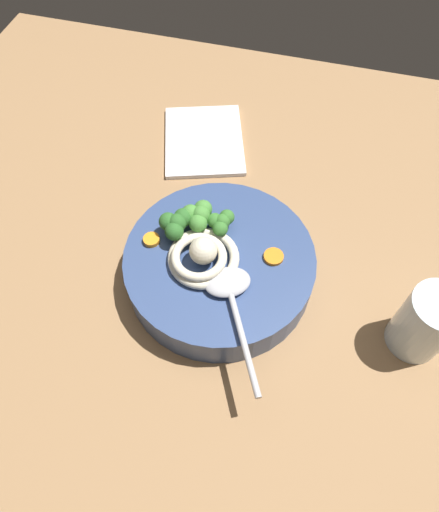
{
  "coord_description": "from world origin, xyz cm",
  "views": [
    {
      "loc": [
        28.39,
        12.28,
        60.07
      ],
      "look_at": [
        -3.34,
        3.73,
        8.46
      ],
      "focal_mm": 32.06,
      "sensor_mm": 36.0,
      "label": 1
    }
  ],
  "objects_px": {
    "soup_bowl": "(220,266)",
    "noodle_pile": "(202,256)",
    "soup_spoon": "(230,291)",
    "folded_napkin": "(204,140)",
    "drinking_glass": "(426,323)"
  },
  "relations": [
    {
      "from": "soup_bowl",
      "to": "noodle_pile",
      "type": "distance_m",
      "value": 0.05
    },
    {
      "from": "folded_napkin",
      "to": "soup_bowl",
      "type": "bearing_deg",
      "value": 20.81
    },
    {
      "from": "soup_spoon",
      "to": "folded_napkin",
      "type": "height_order",
      "value": "soup_spoon"
    },
    {
      "from": "noodle_pile",
      "to": "drinking_glass",
      "type": "distance_m",
      "value": 0.29
    },
    {
      "from": "noodle_pile",
      "to": "soup_spoon",
      "type": "height_order",
      "value": "noodle_pile"
    },
    {
      "from": "soup_spoon",
      "to": "drinking_glass",
      "type": "height_order",
      "value": "drinking_glass"
    },
    {
      "from": "noodle_pile",
      "to": "folded_napkin",
      "type": "relative_size",
      "value": 0.62
    },
    {
      "from": "drinking_glass",
      "to": "folded_napkin",
      "type": "relative_size",
      "value": 0.62
    },
    {
      "from": "noodle_pile",
      "to": "folded_napkin",
      "type": "distance_m",
      "value": 0.29
    },
    {
      "from": "soup_bowl",
      "to": "noodle_pile",
      "type": "height_order",
      "value": "noodle_pile"
    },
    {
      "from": "drinking_glass",
      "to": "folded_napkin",
      "type": "xyz_separation_m",
      "value": [
        -0.28,
        -0.37,
        -0.05
      ]
    },
    {
      "from": "drinking_glass",
      "to": "folded_napkin",
      "type": "distance_m",
      "value": 0.47
    },
    {
      "from": "soup_bowl",
      "to": "folded_napkin",
      "type": "bearing_deg",
      "value": -159.19
    },
    {
      "from": "soup_bowl",
      "to": "noodle_pile",
      "type": "relative_size",
      "value": 2.49
    },
    {
      "from": "soup_bowl",
      "to": "folded_napkin",
      "type": "height_order",
      "value": "soup_bowl"
    }
  ]
}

